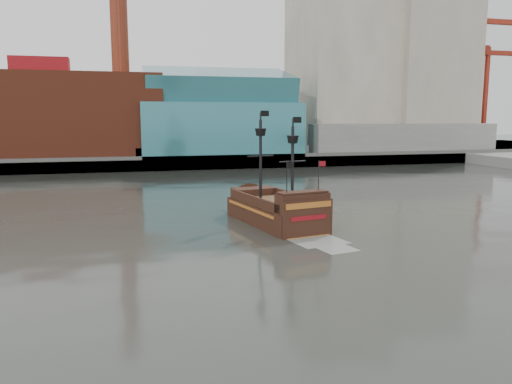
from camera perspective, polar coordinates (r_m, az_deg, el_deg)
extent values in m
plane|color=#2A2D27|center=(28.97, 1.41, -10.47)|extent=(400.00, 400.00, 0.00)
cube|color=slate|center=(118.86, -10.93, 4.39)|extent=(220.00, 60.00, 2.00)
cube|color=#4C4C49|center=(89.51, -9.69, 3.27)|extent=(220.00, 1.00, 2.60)
cube|color=maroon|center=(99.37, -23.17, 7.96)|extent=(42.00, 18.00, 15.00)
cube|color=#2E727C|center=(97.93, -4.28, 7.16)|extent=(30.00, 16.00, 10.00)
cube|color=#C0B69F|center=(117.50, 9.83, 16.10)|extent=(20.00, 22.00, 46.00)
cube|color=#A39C89|center=(122.07, 18.53, 13.61)|extent=(18.00, 18.00, 38.00)
cube|color=#C0B69F|center=(137.34, 10.78, 16.24)|extent=(24.00, 20.00, 52.00)
cube|color=slate|center=(107.84, 16.54, 5.90)|extent=(40.00, 6.00, 6.00)
cylinder|color=maroon|center=(102.01, -15.42, 18.80)|extent=(3.20, 3.20, 22.00)
cube|color=#2E727C|center=(98.06, -4.33, 11.84)|extent=(28.00, 14.94, 8.78)
cube|color=slate|center=(138.16, 23.82, 5.42)|extent=(4.00, 4.00, 3.00)
cylinder|color=maroon|center=(138.30, 24.19, 11.43)|extent=(1.40, 1.40, 32.00)
cube|color=maroon|center=(144.33, 26.83, 16.92)|extent=(20.00, 1.20, 1.20)
cube|color=maroon|center=(138.21, 23.57, 17.74)|extent=(5.00, 2.50, 2.50)
cube|color=slate|center=(152.21, 24.45, 5.61)|extent=(4.00, 4.00, 3.00)
cylinder|color=maroon|center=(152.19, 24.72, 9.94)|extent=(1.40, 1.40, 26.00)
cube|color=maroon|center=(156.60, 26.63, 13.98)|extent=(16.00, 1.20, 1.20)
cube|color=maroon|center=(151.24, 24.11, 14.56)|extent=(5.00, 2.50, 2.50)
cube|color=black|center=(44.65, 2.14, -2.91)|extent=(6.64, 11.71, 2.39)
cube|color=#4C301C|center=(44.41, 2.15, -1.22)|extent=(5.97, 10.54, 0.28)
cube|color=black|center=(48.25, -0.29, -0.04)|extent=(4.26, 2.92, 0.92)
cube|color=black|center=(40.19, 5.34, -1.30)|extent=(4.57, 2.28, 1.65)
cube|color=black|center=(39.76, 5.94, -3.57)|extent=(4.46, 1.09, 3.68)
cube|color=#AA5E20|center=(39.37, 6.07, -1.52)|extent=(4.07, 0.87, 0.46)
cube|color=maroon|center=(39.56, 6.05, -2.96)|extent=(3.17, 0.69, 0.37)
cylinder|color=black|center=(44.81, 0.52, 3.68)|extent=(0.30, 0.30, 7.17)
cylinder|color=black|center=(42.91, 4.19, 3.06)|extent=(0.30, 0.30, 6.62)
cone|color=black|center=(44.67, 0.53, 6.85)|extent=(1.19, 1.19, 0.64)
cone|color=black|center=(42.75, 4.22, 6.01)|extent=(1.19, 1.19, 0.64)
cube|color=black|center=(44.83, 1.01, 8.97)|extent=(0.82, 0.19, 0.51)
cube|color=black|center=(42.91, 4.73, 8.22)|extent=(0.82, 0.19, 0.51)
cube|color=#9BA19C|center=(38.74, 7.12, -5.59)|extent=(4.47, 4.00, 0.01)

